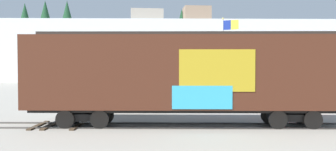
{
  "coord_description": "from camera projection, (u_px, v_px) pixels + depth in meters",
  "views": [
    {
      "loc": [
        -0.76,
        -17.27,
        3.12
      ],
      "look_at": [
        -0.33,
        2.27,
        2.52
      ],
      "focal_mm": 36.55,
      "sensor_mm": 36.0,
      "label": 1
    }
  ],
  "objects": [
    {
      "name": "parked_car_black",
      "position": [
        135.0,
        99.0,
        23.16
      ],
      "size": [
        4.85,
        2.12,
        1.71
      ],
      "color": "black",
      "rests_on": "ground_plane"
    },
    {
      "name": "parked_car_red",
      "position": [
        299.0,
        98.0,
        23.57
      ],
      "size": [
        4.32,
        1.99,
        1.64
      ],
      "color": "#B21E1E",
      "rests_on": "ground_plane"
    },
    {
      "name": "track",
      "position": [
        178.0,
        126.0,
        17.39
      ],
      "size": [
        60.02,
        3.99,
        0.08
      ],
      "color": "#4C4742",
      "rests_on": "ground_plane"
    },
    {
      "name": "parked_car_blue",
      "position": [
        213.0,
        98.0,
        23.88
      ],
      "size": [
        4.7,
        2.27,
        1.62
      ],
      "color": "navy",
      "rests_on": "ground_plane"
    },
    {
      "name": "freight_car",
      "position": [
        188.0,
        73.0,
        17.3
      ],
      "size": [
        16.21,
        3.26,
        4.81
      ],
      "color": "#472316",
      "rests_on": "ground_plane"
    },
    {
      "name": "ground_plane",
      "position": [
        176.0,
        126.0,
        17.37
      ],
      "size": [
        260.0,
        260.0,
        0.0
      ],
      "primitive_type": "plane",
      "color": "gray"
    },
    {
      "name": "flagpole",
      "position": [
        226.0,
        46.0,
        30.76
      ],
      "size": [
        1.36,
        0.83,
        7.41
      ],
      "color": "silver",
      "rests_on": "ground_plane"
    },
    {
      "name": "hillside",
      "position": [
        164.0,
        53.0,
        78.62
      ],
      "size": [
        126.39,
        32.78,
        16.52
      ],
      "color": "silver",
      "rests_on": "ground_plane"
    }
  ]
}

